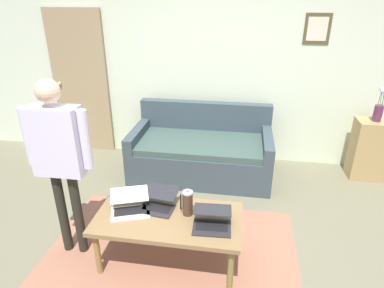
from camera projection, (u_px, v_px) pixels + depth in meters
The scene contains 13 objects.
ground_plane at pixel (184, 257), 3.04m from camera, with size 7.68×7.68×0.00m, color #716D54.
area_rug at pixel (167, 267), 2.93m from camera, with size 2.31×1.95×0.01m, color #9C674E.
back_wall at pixel (213, 64), 4.46m from camera, with size 7.04×0.11×2.70m.
interior_door at pixel (81, 84), 4.79m from camera, with size 0.82×0.09×2.05m.
couch at pixel (201, 152), 4.37m from camera, with size 1.79×0.94×0.88m.
coffee_table at pixel (168, 221), 2.85m from camera, with size 1.25×0.64×0.47m.
laptop_left at pixel (158, 203), 2.94m from camera, with size 0.34×0.36×0.13m.
laptop_center at pixel (212, 221), 2.70m from camera, with size 0.33×0.33×0.13m.
laptop_right at pixel (130, 206), 2.90m from camera, with size 0.42×0.42×0.13m.
french_press at pixel (188, 203), 2.82m from camera, with size 0.11×0.09×0.25m.
side_shelf at pixel (369, 149), 4.24m from camera, with size 0.42×0.32×0.78m.
flower_vase at pixel (379, 109), 4.01m from camera, with size 0.10×0.11×0.44m.
person_standing at pixel (58, 150), 2.71m from camera, with size 0.57×0.19×1.63m.
Camera 1 is at (-0.44, 2.29, 2.21)m, focal length 30.92 mm.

